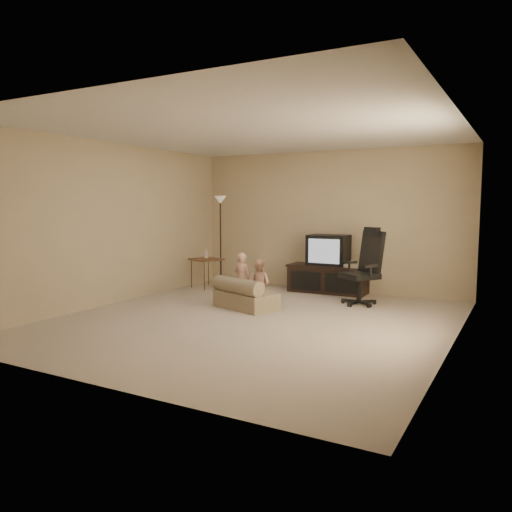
# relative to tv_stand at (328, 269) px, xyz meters

# --- Properties ---
(floor) EXTENTS (5.50, 5.50, 0.00)m
(floor) POSITION_rel_tv_stand_xyz_m (-0.12, -2.49, -0.42)
(floor) COLOR #AF9F8B
(floor) RESTS_ON ground
(room_shell) EXTENTS (5.50, 5.50, 5.50)m
(room_shell) POSITION_rel_tv_stand_xyz_m (-0.12, -2.49, 1.09)
(room_shell) COLOR silver
(room_shell) RESTS_ON floor
(tv_stand) EXTENTS (1.43, 0.55, 1.02)m
(tv_stand) POSITION_rel_tv_stand_xyz_m (0.00, 0.00, 0.00)
(tv_stand) COLOR black
(tv_stand) RESTS_ON floor
(office_chair) EXTENTS (0.77, 0.77, 1.20)m
(office_chair) POSITION_rel_tv_stand_xyz_m (0.84, -0.73, 0.01)
(office_chair) COLOR black
(office_chair) RESTS_ON floor
(side_table) EXTENTS (0.62, 0.62, 0.74)m
(side_table) POSITION_rel_tv_stand_xyz_m (-2.18, -0.60, 0.11)
(side_table) COLOR brown
(side_table) RESTS_ON floor
(floor_lamp) EXTENTS (0.27, 0.27, 1.71)m
(floor_lamp) POSITION_rel_tv_stand_xyz_m (-2.15, -0.15, 0.82)
(floor_lamp) COLOR black
(floor_lamp) RESTS_ON floor
(child_sofa) EXTENTS (1.08, 0.83, 0.47)m
(child_sofa) POSITION_rel_tv_stand_xyz_m (-0.63, -1.88, -0.23)
(child_sofa) COLOR tan
(child_sofa) RESTS_ON floor
(toddler_left) EXTENTS (0.32, 0.25, 0.82)m
(toddler_left) POSITION_rel_tv_stand_xyz_m (-0.75, -1.72, -0.01)
(toddler_left) COLOR tan
(toddler_left) RESTS_ON floor
(toddler_right) EXTENTS (0.36, 0.20, 0.74)m
(toddler_right) POSITION_rel_tv_stand_xyz_m (-0.46, -1.71, -0.06)
(toddler_right) COLOR tan
(toddler_right) RESTS_ON floor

